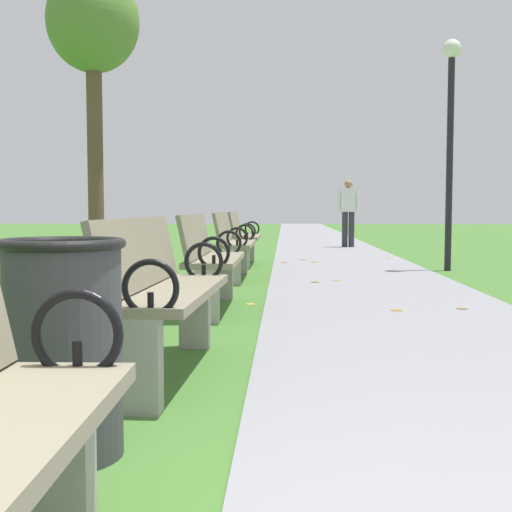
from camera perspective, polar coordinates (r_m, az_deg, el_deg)
paved_walkway at (r=19.28m, az=5.41°, el=1.23°), size 2.39×44.00×0.02m
park_bench_2 at (r=3.89m, az=-7.88°, el=-2.90°), size 0.54×1.62×0.90m
park_bench_3 at (r=6.30m, az=-3.90°, el=-0.21°), size 0.47×1.60×0.90m
park_bench_4 at (r=9.04m, az=-1.97°, el=1.08°), size 0.47×1.60×0.90m
park_bench_5 at (r=11.29m, az=-1.10°, el=1.68°), size 0.47×1.60×0.90m
tree_3 at (r=9.68m, az=-13.62°, el=18.08°), size 1.23×1.23×4.11m
pedestrian_walking at (r=16.46m, az=7.82°, el=3.93°), size 0.52×0.27×1.62m
trash_bin at (r=2.69m, az=-15.96°, el=-7.44°), size 0.48×0.48×0.84m
lamp_post at (r=10.76m, az=16.15°, el=11.13°), size 0.28×0.28×3.48m
scattered_leaves at (r=8.16m, az=1.70°, el=-2.56°), size 4.67×12.57×0.02m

